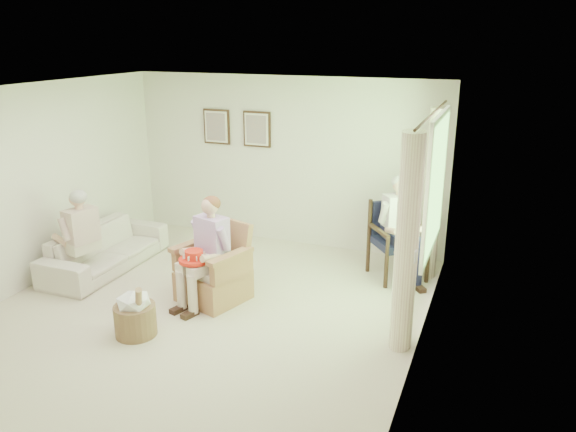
% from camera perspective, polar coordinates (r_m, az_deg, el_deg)
% --- Properties ---
extents(floor, '(5.50, 5.50, 0.00)m').
position_cam_1_polar(floor, '(6.82, -8.98, -10.00)').
color(floor, beige).
rests_on(floor, ground).
extents(back_wall, '(5.00, 0.04, 2.60)m').
position_cam_1_polar(back_wall, '(8.71, -0.33, 5.55)').
color(back_wall, silver).
rests_on(back_wall, ground).
extents(left_wall, '(0.04, 5.50, 2.60)m').
position_cam_1_polar(left_wall, '(7.87, -25.44, 2.42)').
color(left_wall, silver).
rests_on(left_wall, ground).
extents(right_wall, '(0.04, 5.50, 2.60)m').
position_cam_1_polar(right_wall, '(5.53, 13.41, -2.37)').
color(right_wall, silver).
rests_on(right_wall, ground).
extents(ceiling, '(5.00, 5.50, 0.02)m').
position_cam_1_polar(ceiling, '(6.07, -10.19, 12.27)').
color(ceiling, white).
rests_on(ceiling, back_wall).
extents(window, '(0.13, 2.50, 1.63)m').
position_cam_1_polar(window, '(6.59, 14.83, 3.41)').
color(window, '#2D6B23').
rests_on(window, right_wall).
extents(curtain_left, '(0.34, 0.34, 2.30)m').
position_cam_1_polar(curtain_left, '(5.80, 11.97, -2.85)').
color(curtain_left, '#F7F0C1').
rests_on(curtain_left, ground).
extents(curtain_right, '(0.34, 0.34, 2.30)m').
position_cam_1_polar(curtain_right, '(7.66, 14.49, 2.06)').
color(curtain_right, '#F7F0C1').
rests_on(curtain_right, ground).
extents(framed_print_left, '(0.45, 0.05, 0.55)m').
position_cam_1_polar(framed_print_left, '(9.07, -7.28, 8.99)').
color(framed_print_left, '#382114').
rests_on(framed_print_left, back_wall).
extents(framed_print_right, '(0.45, 0.05, 0.55)m').
position_cam_1_polar(framed_print_right, '(8.76, -3.19, 8.79)').
color(framed_print_right, '#382114').
rests_on(framed_print_right, back_wall).
extents(wicker_armchair, '(0.76, 0.76, 0.97)m').
position_cam_1_polar(wicker_armchair, '(7.10, -7.49, -6.00)').
color(wicker_armchair, '#AB7B50').
rests_on(wicker_armchair, ground).
extents(wood_armchair, '(0.66, 0.62, 1.02)m').
position_cam_1_polar(wood_armchair, '(7.78, 11.28, -2.03)').
color(wood_armchair, black).
rests_on(wood_armchair, ground).
extents(sofa, '(1.99, 0.78, 0.58)m').
position_cam_1_polar(sofa, '(8.34, -18.04, -3.18)').
color(sofa, silver).
rests_on(sofa, ground).
extents(person_wicker, '(0.40, 0.63, 1.32)m').
position_cam_1_polar(person_wicker, '(6.82, -8.16, -2.92)').
color(person_wicker, beige).
rests_on(person_wicker, ground).
extents(person_dark, '(0.40, 0.63, 1.39)m').
position_cam_1_polar(person_dark, '(7.54, 11.17, -0.55)').
color(person_dark, '#191836').
rests_on(person_dark, ground).
extents(person_sofa, '(0.42, 0.62, 1.25)m').
position_cam_1_polar(person_sofa, '(7.85, -20.59, -1.54)').
color(person_sofa, beige).
rests_on(person_sofa, ground).
extents(red_hat, '(0.37, 0.37, 0.14)m').
position_cam_1_polar(red_hat, '(6.74, -9.52, -4.18)').
color(red_hat, red).
rests_on(red_hat, person_wicker).
extents(hatbox, '(0.59, 0.59, 0.67)m').
position_cam_1_polar(hatbox, '(6.46, -15.29, -9.52)').
color(hatbox, tan).
rests_on(hatbox, ground).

